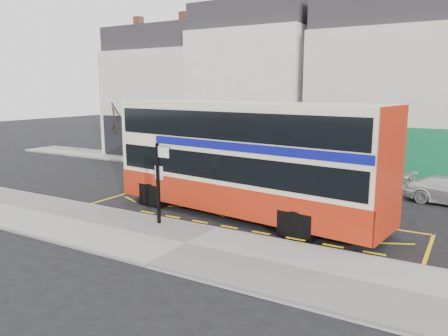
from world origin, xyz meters
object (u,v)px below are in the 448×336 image
Objects in this scene: bus_stop_post at (159,176)px; car_grey at (239,167)px; car_silver at (195,161)px; double_decker_bus at (244,158)px; street_tree_left at (122,109)px.

bus_stop_post is 0.73× the size of car_grey.
car_silver is 0.88× the size of car_grey.
double_decker_bus reaches higher than car_silver.
street_tree_left is (-13.40, 12.36, 1.70)m from bus_stop_post.
double_decker_bus is 3.91× the size of bus_stop_post.
bus_stop_post is at bearing -164.06° from car_grey.
bus_stop_post is 9.75m from car_grey.
bus_stop_post reaches higher than car_silver.
car_grey is at bearing -111.28° from car_silver.
bus_stop_post is 0.57× the size of street_tree_left.
double_decker_bus is at bearing -31.65° from street_tree_left.
car_grey is at bearing 101.52° from bus_stop_post.
bus_stop_post is 11.71m from car_silver.
double_decker_bus reaches higher than car_grey.
bus_stop_post reaches higher than car_grey.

